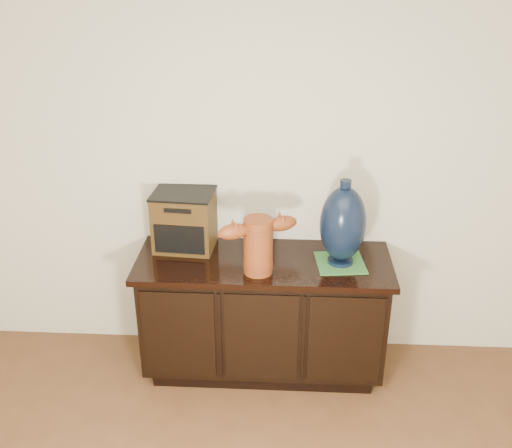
# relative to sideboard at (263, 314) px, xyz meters

# --- Properties ---
(sideboard) EXTENTS (1.46, 0.56, 0.75)m
(sideboard) POSITION_rel_sideboard_xyz_m (0.00, 0.00, 0.00)
(sideboard) COLOR black
(sideboard) RESTS_ON ground
(terracotta_vessel) EXTENTS (0.44, 0.26, 0.32)m
(terracotta_vessel) POSITION_rel_sideboard_xyz_m (-0.03, -0.13, 0.55)
(terracotta_vessel) COLOR brown
(terracotta_vessel) RESTS_ON sideboard
(tv_radio) EXTENTS (0.37, 0.31, 0.35)m
(tv_radio) POSITION_rel_sideboard_xyz_m (-0.47, 0.14, 0.54)
(tv_radio) COLOR #442D11
(tv_radio) RESTS_ON sideboard
(green_mat) EXTENTS (0.29, 0.29, 0.01)m
(green_mat) POSITION_rel_sideboard_xyz_m (0.43, -0.01, 0.37)
(green_mat) COLOR #326E31
(green_mat) RESTS_ON sideboard
(lamp_base) EXTENTS (0.28, 0.28, 0.50)m
(lamp_base) POSITION_rel_sideboard_xyz_m (0.43, -0.01, 0.61)
(lamp_base) COLOR black
(lamp_base) RESTS_ON green_mat
(spray_can) EXTENTS (0.06, 0.06, 0.16)m
(spray_can) POSITION_rel_sideboard_xyz_m (-0.05, 0.20, 0.45)
(spray_can) COLOR #520E19
(spray_can) RESTS_ON sideboard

